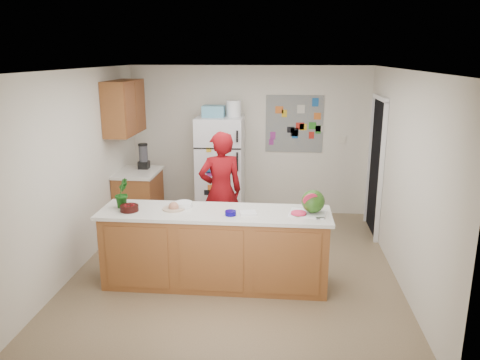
# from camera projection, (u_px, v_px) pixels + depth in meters

# --- Properties ---
(floor) EXTENTS (4.00, 4.50, 0.02)m
(floor) POSITION_uv_depth(u_px,v_px,m) (236.00, 267.00, 6.10)
(floor) COLOR brown
(floor) RESTS_ON ground
(wall_back) EXTENTS (4.00, 0.02, 2.50)m
(wall_back) POSITION_uv_depth(u_px,v_px,m) (249.00, 141.00, 7.95)
(wall_back) COLOR beige
(wall_back) RESTS_ON ground
(wall_left) EXTENTS (0.02, 4.50, 2.50)m
(wall_left) POSITION_uv_depth(u_px,v_px,m) (79.00, 170.00, 5.96)
(wall_left) COLOR beige
(wall_left) RESTS_ON ground
(wall_right) EXTENTS (0.02, 4.50, 2.50)m
(wall_right) POSITION_uv_depth(u_px,v_px,m) (403.00, 177.00, 5.60)
(wall_right) COLOR beige
(wall_right) RESTS_ON ground
(ceiling) EXTENTS (4.00, 4.50, 0.02)m
(ceiling) POSITION_uv_depth(u_px,v_px,m) (236.00, 69.00, 5.45)
(ceiling) COLOR white
(ceiling) RESTS_ON wall_back
(doorway) EXTENTS (0.03, 0.85, 2.04)m
(doorway) POSITION_uv_depth(u_px,v_px,m) (376.00, 167.00, 7.05)
(doorway) COLOR black
(doorway) RESTS_ON ground
(peninsula_base) EXTENTS (2.60, 0.62, 0.88)m
(peninsula_base) POSITION_uv_depth(u_px,v_px,m) (215.00, 250.00, 5.52)
(peninsula_base) COLOR brown
(peninsula_base) RESTS_ON floor
(peninsula_top) EXTENTS (2.68, 0.70, 0.04)m
(peninsula_top) POSITION_uv_depth(u_px,v_px,m) (215.00, 213.00, 5.40)
(peninsula_top) COLOR silver
(peninsula_top) RESTS_ON peninsula_base
(side_counter_base) EXTENTS (0.60, 0.80, 0.86)m
(side_counter_base) POSITION_uv_depth(u_px,v_px,m) (139.00, 200.00, 7.44)
(side_counter_base) COLOR brown
(side_counter_base) RESTS_ON floor
(side_counter_top) EXTENTS (0.64, 0.84, 0.04)m
(side_counter_top) POSITION_uv_depth(u_px,v_px,m) (138.00, 173.00, 7.32)
(side_counter_top) COLOR silver
(side_counter_top) RESTS_ON side_counter_base
(upper_cabinets) EXTENTS (0.35, 1.00, 0.80)m
(upper_cabinets) POSITION_uv_depth(u_px,v_px,m) (124.00, 107.00, 7.02)
(upper_cabinets) COLOR brown
(upper_cabinets) RESTS_ON wall_left
(refrigerator) EXTENTS (0.75, 0.70, 1.70)m
(refrigerator) POSITION_uv_depth(u_px,v_px,m) (220.00, 168.00, 7.73)
(refrigerator) COLOR silver
(refrigerator) RESTS_ON floor
(fridge_top_bin) EXTENTS (0.35, 0.28, 0.18)m
(fridge_top_bin) POSITION_uv_depth(u_px,v_px,m) (214.00, 111.00, 7.49)
(fridge_top_bin) COLOR #5999B2
(fridge_top_bin) RESTS_ON refrigerator
(photo_collage) EXTENTS (0.95, 0.01, 0.95)m
(photo_collage) POSITION_uv_depth(u_px,v_px,m) (294.00, 124.00, 7.78)
(photo_collage) COLOR slate
(photo_collage) RESTS_ON wall_back
(person) EXTENTS (0.72, 0.59, 1.68)m
(person) POSITION_uv_depth(u_px,v_px,m) (221.00, 192.00, 6.44)
(person) COLOR maroon
(person) RESTS_ON floor
(blender_appliance) EXTENTS (0.14, 0.14, 0.38)m
(blender_appliance) POSITION_uv_depth(u_px,v_px,m) (144.00, 157.00, 7.45)
(blender_appliance) COLOR black
(blender_appliance) RESTS_ON side_counter_top
(cutting_board) EXTENTS (0.45, 0.37, 0.01)m
(cutting_board) POSITION_uv_depth(u_px,v_px,m) (307.00, 213.00, 5.30)
(cutting_board) COLOR silver
(cutting_board) RESTS_ON peninsula_top
(watermelon) EXTENTS (0.26, 0.26, 0.26)m
(watermelon) POSITION_uv_depth(u_px,v_px,m) (313.00, 201.00, 5.28)
(watermelon) COLOR #295B0E
(watermelon) RESTS_ON cutting_board
(watermelon_slice) EXTENTS (0.17, 0.17, 0.02)m
(watermelon_slice) POSITION_uv_depth(u_px,v_px,m) (299.00, 213.00, 5.26)
(watermelon_slice) COLOR red
(watermelon_slice) RESTS_ON cutting_board
(cherry_bowl) EXTENTS (0.27, 0.27, 0.07)m
(cherry_bowl) POSITION_uv_depth(u_px,v_px,m) (129.00, 208.00, 5.39)
(cherry_bowl) COLOR black
(cherry_bowl) RESTS_ON peninsula_top
(white_bowl) EXTENTS (0.23, 0.23, 0.06)m
(white_bowl) POSITION_uv_depth(u_px,v_px,m) (184.00, 204.00, 5.54)
(white_bowl) COLOR white
(white_bowl) RESTS_ON peninsula_top
(cobalt_bowl) EXTENTS (0.14, 0.14, 0.05)m
(cobalt_bowl) POSITION_uv_depth(u_px,v_px,m) (231.00, 213.00, 5.26)
(cobalt_bowl) COLOR #080061
(cobalt_bowl) RESTS_ON peninsula_top
(plate) EXTENTS (0.32, 0.32, 0.02)m
(plate) POSITION_uv_depth(u_px,v_px,m) (174.00, 209.00, 5.46)
(plate) COLOR beige
(plate) RESTS_ON peninsula_top
(paper_towel) EXTENTS (0.21, 0.20, 0.02)m
(paper_towel) POSITION_uv_depth(u_px,v_px,m) (248.00, 213.00, 5.31)
(paper_towel) COLOR silver
(paper_towel) RESTS_ON peninsula_top
(keys) EXTENTS (0.11, 0.07, 0.01)m
(keys) POSITION_uv_depth(u_px,v_px,m) (320.00, 218.00, 5.15)
(keys) COLOR gray
(keys) RESTS_ON peninsula_top
(potted_plant) EXTENTS (0.18, 0.21, 0.34)m
(potted_plant) POSITION_uv_depth(u_px,v_px,m) (122.00, 193.00, 5.50)
(potted_plant) COLOR #0C4610
(potted_plant) RESTS_ON peninsula_top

